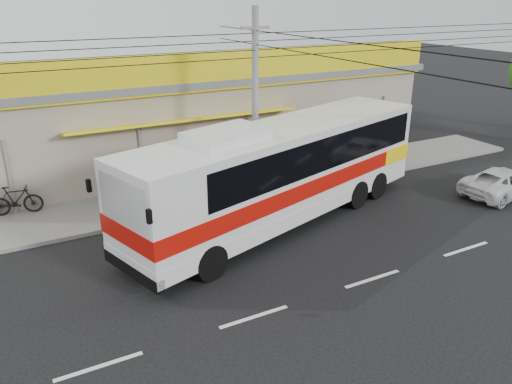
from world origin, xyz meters
TOP-DOWN VIEW (x-y plane):
  - ground at (0.00, 0.00)m, footprint 120.00×120.00m
  - sidewalk at (0.00, 6.00)m, footprint 30.00×3.20m
  - lane_markings at (0.00, -2.50)m, footprint 50.00×0.12m
  - storefront_building at (-0.01, 11.54)m, footprint 22.60×9.20m
  - coach_bus at (-0.08, 2.36)m, footprint 13.26×6.47m
  - motorbike_dark at (-8.94, 7.30)m, footprint 1.94×0.84m
  - white_car at (9.29, 0.22)m, footprint 4.29×2.32m
  - utility_pole at (-0.40, 4.20)m, footprint 34.00×14.00m

SIDE VIEW (x-z plane):
  - ground at x=0.00m, z-range 0.00..0.00m
  - lane_markings at x=0.00m, z-range -0.01..0.01m
  - sidewalk at x=0.00m, z-range 0.00..0.15m
  - white_car at x=9.29m, z-range 0.00..1.14m
  - motorbike_dark at x=-8.94m, z-range 0.15..1.28m
  - coach_bus at x=-0.08m, z-range 0.14..4.16m
  - storefront_building at x=-0.01m, z-range -0.55..5.15m
  - utility_pole at x=-0.40m, z-range 2.46..10.02m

